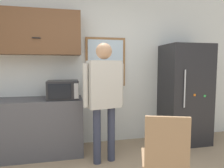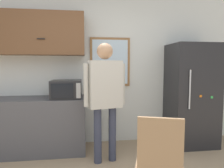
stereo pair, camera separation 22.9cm
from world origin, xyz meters
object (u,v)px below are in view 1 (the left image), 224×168
object	(u,v)px
microwave	(63,90)
person	(104,90)
chair	(165,155)
refrigerator	(185,94)

from	to	relation	value
microwave	person	size ratio (longest dim) A/B	0.27
microwave	chair	world-z (taller)	microwave
person	chair	world-z (taller)	person
person	chair	distance (m)	1.22
person	refrigerator	bearing A→B (deg)	3.12
person	refrigerator	xyz separation A→B (m)	(1.56, 0.45, -0.17)
person	refrigerator	world-z (taller)	refrigerator
microwave	chair	size ratio (longest dim) A/B	0.50
microwave	refrigerator	distance (m)	2.14
refrigerator	chair	xyz separation A→B (m)	(-1.12, -1.45, -0.38)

